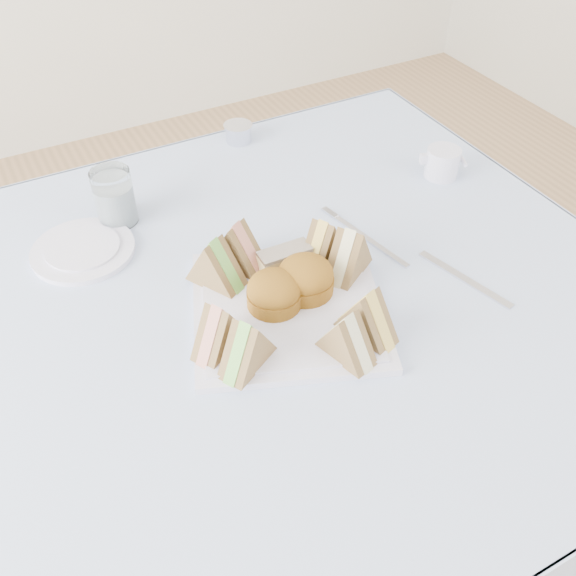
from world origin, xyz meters
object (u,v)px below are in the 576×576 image
serving_plate (288,310)px  creamer_jug (442,163)px  table (303,426)px  water_glass (114,197)px

serving_plate → creamer_jug: 0.48m
table → creamer_jug: 0.58m
water_glass → creamer_jug: water_glass is taller
water_glass → table: bearing=-55.5°
table → serving_plate: (-0.05, -0.04, 0.38)m
serving_plate → creamer_jug: (0.44, 0.19, 0.02)m
serving_plate → creamer_jug: bearing=45.1°
table → water_glass: bearing=124.5°
table → water_glass: water_glass is taller
serving_plate → water_glass: size_ratio=2.80×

